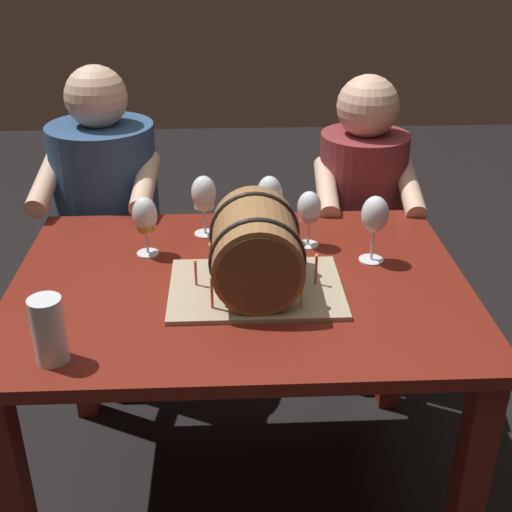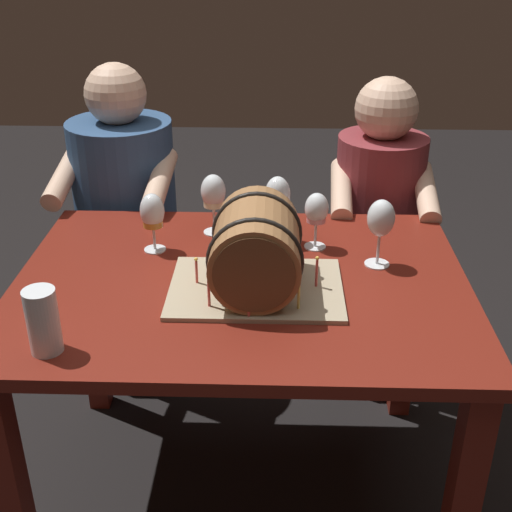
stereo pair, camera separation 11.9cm
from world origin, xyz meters
name	(u,v)px [view 2 (the right image)]	position (x,y,z in m)	size (l,w,h in m)	color
ground_plane	(244,486)	(0.00, 0.00, 0.00)	(8.00, 8.00, 0.00)	black
dining_table	(242,317)	(0.00, 0.00, 0.63)	(1.21, 0.90, 0.75)	maroon
barrel_cake	(256,252)	(0.04, -0.06, 0.86)	(0.45, 0.32, 0.24)	tan
wine_glass_red	(277,198)	(0.09, 0.24, 0.89)	(0.07, 0.07, 0.20)	white
wine_glass_empty	(381,220)	(0.37, 0.10, 0.89)	(0.08, 0.08, 0.19)	white
wine_glass_rose	(316,211)	(0.21, 0.20, 0.86)	(0.07, 0.07, 0.17)	white
wine_glass_amber	(152,214)	(-0.26, 0.17, 0.86)	(0.07, 0.07, 0.18)	white
wine_glass_white	(213,194)	(-0.10, 0.29, 0.88)	(0.07, 0.07, 0.19)	white
beer_pint	(43,324)	(-0.42, -0.34, 0.82)	(0.07, 0.07, 0.15)	white
person_seated_left	(128,234)	(-0.46, 0.67, 0.56)	(0.41, 0.49, 1.19)	#1B2D46
person_seated_right	(374,248)	(0.46, 0.67, 0.52)	(0.37, 0.46, 1.15)	#4C1B1E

